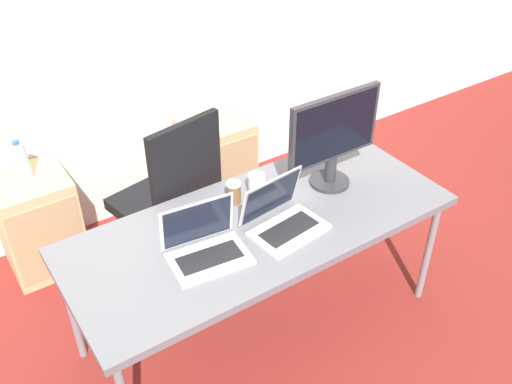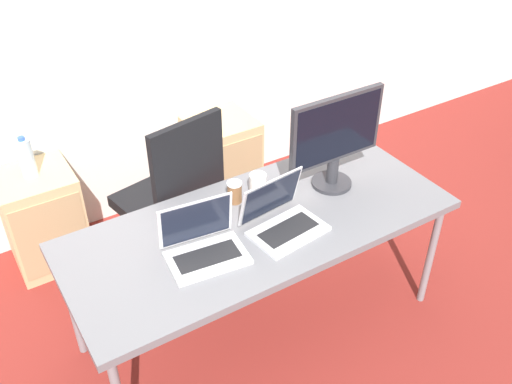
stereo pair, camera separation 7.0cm
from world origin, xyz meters
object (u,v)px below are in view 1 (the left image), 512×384
(cabinet_right, at_px, (217,161))
(coffee_cup_white, at_px, (257,184))
(cabinet_left, at_px, (39,223))
(laptop_right, at_px, (283,219))
(monitor, at_px, (333,137))
(office_chair, at_px, (170,214))
(laptop_left, at_px, (205,246))
(coffee_cup_brown, at_px, (234,192))
(water_bottle, at_px, (21,162))

(cabinet_right, xyz_separation_m, coffee_cup_white, (-0.30, -0.93, 0.47))
(cabinet_left, relative_size, laptop_right, 1.67)
(monitor, relative_size, coffee_cup_white, 4.75)
(cabinet_left, xyz_separation_m, monitor, (1.29, -1.07, 0.69))
(office_chair, bearing_deg, laptop_left, -102.50)
(coffee_cup_brown, bearing_deg, monitor, -15.39)
(laptop_left, bearing_deg, cabinet_left, 111.71)
(office_chair, distance_m, laptop_left, 0.84)
(water_bottle, bearing_deg, laptop_left, -68.33)
(cabinet_left, distance_m, cabinet_right, 1.22)
(laptop_left, bearing_deg, laptop_right, -4.57)
(cabinet_right, height_order, monitor, monitor)
(laptop_right, bearing_deg, coffee_cup_brown, 105.69)
(laptop_left, bearing_deg, coffee_cup_white, 30.55)
(office_chair, distance_m, cabinet_right, 0.75)
(water_bottle, bearing_deg, monitor, -39.67)
(laptop_right, xyz_separation_m, coffee_cup_brown, (-0.08, 0.30, 0.01))
(laptop_left, distance_m, laptop_right, 0.40)
(cabinet_left, height_order, laptop_left, laptop_left)
(cabinet_right, bearing_deg, office_chair, -141.26)
(cabinet_right, distance_m, monitor, 1.27)
(cabinet_right, bearing_deg, cabinet_left, 180.00)
(coffee_cup_white, relative_size, coffee_cup_brown, 1.00)
(laptop_right, bearing_deg, cabinet_left, 125.40)
(cabinet_left, height_order, cabinet_right, same)
(water_bottle, xyz_separation_m, coffee_cup_white, (0.93, -0.94, 0.04))
(coffee_cup_white, bearing_deg, cabinet_left, 134.71)
(monitor, bearing_deg, office_chair, 137.22)
(laptop_left, bearing_deg, water_bottle, 111.67)
(water_bottle, bearing_deg, office_chair, -36.18)
(coffee_cup_brown, bearing_deg, cabinet_right, 65.25)
(laptop_right, relative_size, coffee_cup_white, 3.30)
(coffee_cup_white, bearing_deg, coffee_cup_brown, 178.91)
(monitor, bearing_deg, water_bottle, 140.33)
(coffee_cup_brown, bearing_deg, office_chair, 107.91)
(office_chair, height_order, coffee_cup_brown, office_chair)
(laptop_left, height_order, laptop_right, laptop_left)
(water_bottle, distance_m, coffee_cup_white, 1.32)
(water_bottle, bearing_deg, coffee_cup_brown, -49.76)
(cabinet_right, height_order, laptop_left, laptop_left)
(office_chair, bearing_deg, coffee_cup_brown, -72.09)
(laptop_left, relative_size, monitor, 0.69)
(cabinet_right, relative_size, monitor, 1.16)
(cabinet_right, bearing_deg, coffee_cup_brown, -114.75)
(water_bottle, xyz_separation_m, coffee_cup_brown, (0.79, -0.93, 0.04))
(cabinet_left, bearing_deg, laptop_left, -68.29)
(cabinet_right, xyz_separation_m, laptop_right, (-0.35, -1.23, 0.46))
(cabinet_right, xyz_separation_m, coffee_cup_brown, (-0.43, -0.93, 0.47))
(cabinet_right, height_order, laptop_right, laptop_right)
(coffee_cup_white, xyz_separation_m, coffee_cup_brown, (-0.13, 0.00, 0.00))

